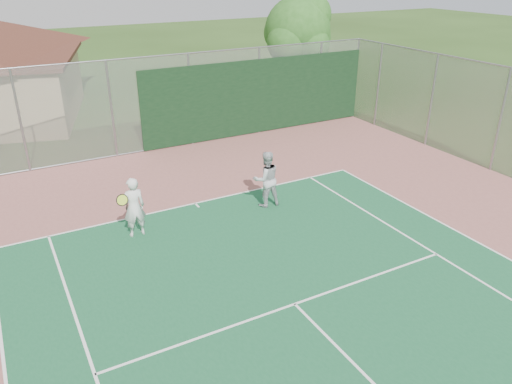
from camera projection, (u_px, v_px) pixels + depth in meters
back_fence at (193, 102)px, 19.10m from camera, size 20.08×0.11×3.53m
side_fence_right at (431, 101)px, 18.93m from camera, size 0.08×9.00×3.50m
tree at (299, 32)px, 24.17m from camera, size 3.76×3.57×5.25m
player_white_front at (134, 208)px, 12.76m from camera, size 0.80×0.61×1.62m
player_grey_back at (266, 180)px, 14.38m from camera, size 0.87×0.71×1.67m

